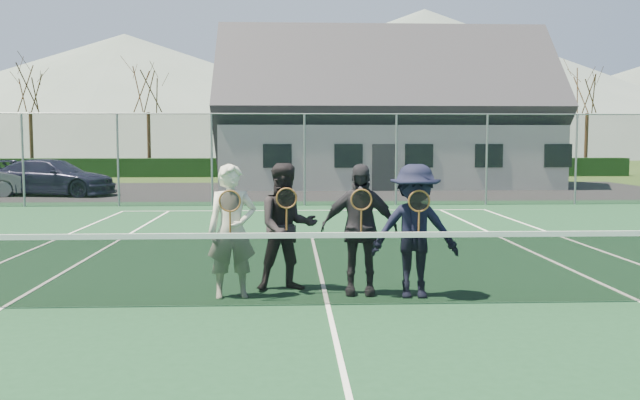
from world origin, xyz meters
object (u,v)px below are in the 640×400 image
object	(u,v)px
player_b	(287,227)
player_d	(415,231)
car_c	(53,178)
tennis_net	(328,266)
player_c	(359,229)
clubhouse	(383,102)
player_a	(232,231)

from	to	relation	value
player_b	player_d	bearing A→B (deg)	-16.60
car_c	player_b	size ratio (longest dim) A/B	2.71
tennis_net	player_c	distance (m)	0.89
car_c	clubhouse	size ratio (longest dim) A/B	0.31
clubhouse	player_c	distance (m)	23.82
player_b	player_c	world-z (taller)	same
car_c	player_b	xyz separation A→B (m)	(9.14, -17.25, 0.21)
player_b	player_d	distance (m)	1.80
car_c	player_d	bearing A→B (deg)	-136.46
player_a	tennis_net	bearing A→B (deg)	-22.57
tennis_net	clubhouse	distance (m)	24.57
car_c	player_d	size ratio (longest dim) A/B	2.71
player_c	player_d	distance (m)	0.76
player_b	player_c	distance (m)	1.03
clubhouse	player_d	size ratio (longest dim) A/B	8.67
player_b	player_c	xyz separation A→B (m)	(0.99, -0.28, 0.00)
player_a	player_b	size ratio (longest dim) A/B	1.00
clubhouse	player_c	xyz separation A→B (m)	(-3.53, -23.35, -3.07)
clubhouse	player_b	distance (m)	23.71
car_c	tennis_net	distance (m)	20.59
car_c	player_a	xyz separation A→B (m)	(8.41, -17.65, 0.21)
player_c	car_c	bearing A→B (deg)	120.04
clubhouse	player_d	xyz separation A→B (m)	(-2.80, -23.58, -3.07)
clubhouse	player_b	xyz separation A→B (m)	(-4.53, -23.07, -3.07)
clubhouse	player_a	world-z (taller)	clubhouse
player_c	player_a	bearing A→B (deg)	-175.92
clubhouse	player_c	size ratio (longest dim) A/B	8.67
player_c	tennis_net	bearing A→B (deg)	-125.91
clubhouse	player_c	world-z (taller)	clubhouse
car_c	player_a	world-z (taller)	player_a
car_c	player_c	size ratio (longest dim) A/B	2.71
player_b	player_d	size ratio (longest dim) A/B	1.00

